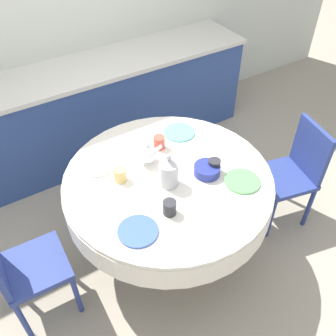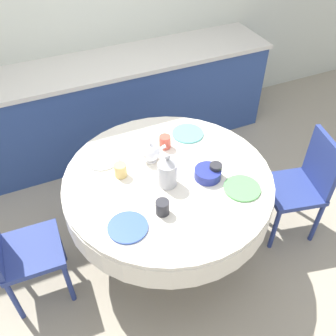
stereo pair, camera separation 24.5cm
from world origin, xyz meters
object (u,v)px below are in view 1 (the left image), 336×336
object	(u,v)px
chair_left	(294,170)
chair_right	(20,266)
teapot	(148,154)
coffee_carafe	(169,172)

from	to	relation	value
chair_left	chair_right	world-z (taller)	same
chair_right	teapot	xyz separation A→B (m)	(1.01, 0.16, 0.34)
coffee_carafe	chair_right	bearing A→B (deg)	174.67
chair_right	teapot	world-z (taller)	teapot
chair_right	teapot	distance (m)	1.08
chair_right	coffee_carafe	distance (m)	1.09
teapot	chair_right	bearing A→B (deg)	-170.99
chair_right	coffee_carafe	world-z (taller)	coffee_carafe
coffee_carafe	chair_left	bearing A→B (deg)	-9.19
chair_left	chair_right	distance (m)	2.09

